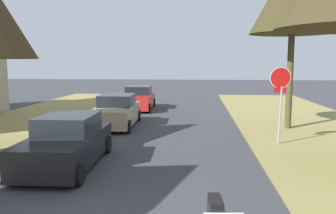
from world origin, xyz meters
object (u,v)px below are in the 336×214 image
(stop_sign_far, at_px, (280,89))
(parked_sedan_tan, at_px, (116,112))
(parked_sedan_red, at_px, (139,99))
(parked_sedan_black, at_px, (67,143))

(stop_sign_far, relative_size, parked_sedan_tan, 0.66)
(stop_sign_far, bearing_deg, parked_sedan_red, 126.22)
(parked_sedan_black, distance_m, parked_sedan_red, 13.12)
(stop_sign_far, distance_m, parked_sedan_tan, 8.08)
(stop_sign_far, relative_size, parked_sedan_black, 0.66)
(parked_sedan_black, xyz_separation_m, parked_sedan_red, (-0.00, 13.12, 0.00))
(parked_sedan_red, bearing_deg, parked_sedan_tan, -90.46)
(stop_sign_far, xyz_separation_m, parked_sedan_black, (-7.12, -3.40, -1.46))
(stop_sign_far, relative_size, parked_sedan_red, 0.66)
(parked_sedan_black, distance_m, parked_sedan_tan, 6.81)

